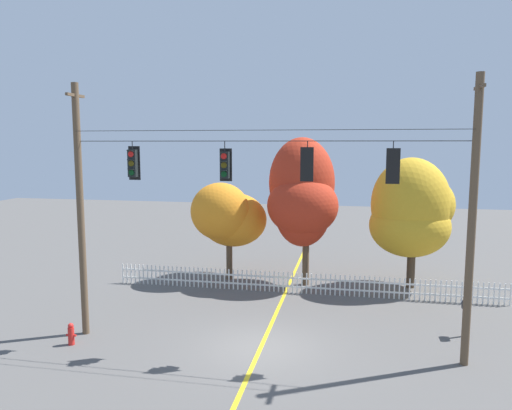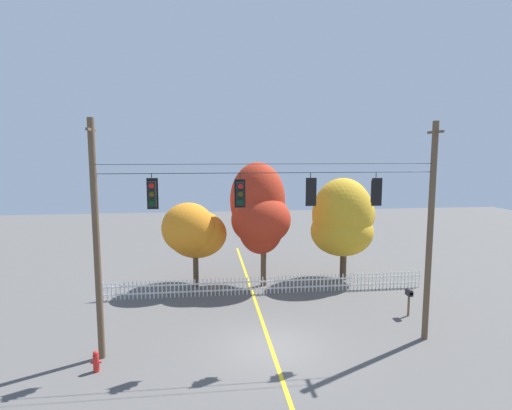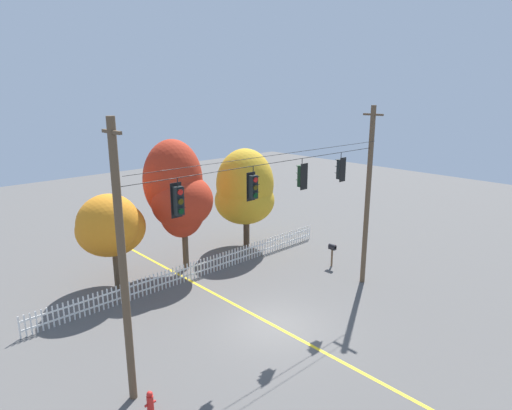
{
  "view_description": "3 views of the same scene",
  "coord_description": "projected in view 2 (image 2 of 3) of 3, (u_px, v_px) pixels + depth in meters",
  "views": [
    {
      "loc": [
        3.0,
        -16.09,
        7.17
      ],
      "look_at": [
        -0.45,
        1.4,
        4.89
      ],
      "focal_mm": 34.14,
      "sensor_mm": 36.0,
      "label": 1
    },
    {
      "loc": [
        -2.61,
        -15.94,
        8.02
      ],
      "look_at": [
        -0.45,
        1.47,
        5.78
      ],
      "focal_mm": 28.84,
      "sensor_mm": 36.0,
      "label": 2
    },
    {
      "loc": [
        -12.33,
        -12.01,
        10.0
      ],
      "look_at": [
        0.24,
        1.44,
        5.17
      ],
      "focal_mm": 30.7,
      "sensor_mm": 36.0,
      "label": 3
    }
  ],
  "objects": [
    {
      "name": "ground",
      "position": [
        271.0,
        347.0,
        17.02
      ],
      "size": [
        80.0,
        80.0,
        0.0
      ],
      "primitive_type": "plane",
      "color": "#565451"
    },
    {
      "name": "lane_centerline_stripe",
      "position": [
        271.0,
        347.0,
        17.02
      ],
      "size": [
        0.16,
        36.0,
        0.01
      ],
      "primitive_type": "cube",
      "color": "gold",
      "rests_on": "ground"
    },
    {
      "name": "signal_support_span",
      "position": [
        272.0,
        235.0,
        16.42
      ],
      "size": [
        13.75,
        1.1,
        9.31
      ],
      "color": "brown",
      "rests_on": "ground"
    },
    {
      "name": "traffic_signal_westbound_side",
      "position": [
        152.0,
        194.0,
        15.65
      ],
      "size": [
        0.43,
        0.38,
        1.38
      ],
      "color": "black"
    },
    {
      "name": "traffic_signal_northbound_secondary",
      "position": [
        240.0,
        194.0,
        16.06
      ],
      "size": [
        0.43,
        0.38,
        1.37
      ],
      "color": "black"
    },
    {
      "name": "traffic_signal_southbound_primary",
      "position": [
        310.0,
        192.0,
        16.38
      ],
      "size": [
        0.43,
        0.38,
        1.32
      ],
      "color": "black"
    },
    {
      "name": "traffic_signal_eastbound_side",
      "position": [
        376.0,
        192.0,
        16.72
      ],
      "size": [
        0.43,
        0.38,
        1.36
      ],
      "color": "black"
    },
    {
      "name": "white_picket_fence",
      "position": [
        267.0,
        285.0,
        23.45
      ],
      "size": [
        18.52,
        0.06,
        1.01
      ],
      "color": "white",
      "rests_on": "ground"
    },
    {
      "name": "autumn_maple_near_fence",
      "position": [
        194.0,
        232.0,
        24.47
      ],
      "size": [
        3.82,
        3.81,
        5.15
      ],
      "color": "brown",
      "rests_on": "ground"
    },
    {
      "name": "autumn_maple_mid",
      "position": [
        259.0,
        212.0,
        24.53
      ],
      "size": [
        3.56,
        3.79,
        7.46
      ],
      "color": "brown",
      "rests_on": "ground"
    },
    {
      "name": "autumn_oak_far_east",
      "position": [
        343.0,
        220.0,
        25.69
      ],
      "size": [
        4.08,
        3.83,
        6.48
      ],
      "color": "#473828",
      "rests_on": "ground"
    },
    {
      "name": "fire_hydrant",
      "position": [
        96.0,
        361.0,
        15.11
      ],
      "size": [
        0.38,
        0.22,
        0.8
      ],
      "color": "red",
      "rests_on": "ground"
    },
    {
      "name": "roadside_mailbox",
      "position": [
        409.0,
        294.0,
        20.2
      ],
      "size": [
        0.25,
        0.44,
        1.35
      ],
      "color": "brown",
      "rests_on": "ground"
    }
  ]
}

